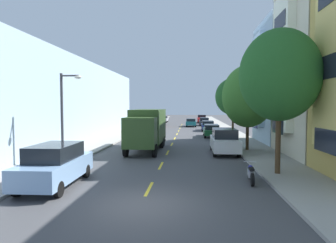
# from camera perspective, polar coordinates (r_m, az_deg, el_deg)

# --- Properties ---
(ground_plane) EXTENTS (160.00, 160.00, 0.00)m
(ground_plane) POSITION_cam_1_polar(r_m,az_deg,el_deg) (40.73, 2.00, -2.12)
(ground_plane) COLOR #424244
(sidewalk_left) EXTENTS (3.20, 120.00, 0.14)m
(sidewalk_left) POSITION_cam_1_polar(r_m,az_deg,el_deg) (39.71, -8.43, -2.18)
(sidewalk_left) COLOR #99968E
(sidewalk_left) RESTS_ON ground_plane
(sidewalk_right) EXTENTS (3.20, 120.00, 0.14)m
(sidewalk_right) POSITION_cam_1_polar(r_m,az_deg,el_deg) (39.04, 12.34, -2.31)
(sidewalk_right) COLOR #99968E
(sidewalk_right) RESTS_ON ground_plane
(lane_centerline_dashes) EXTENTS (0.14, 47.20, 0.01)m
(lane_centerline_dashes) POSITION_cam_1_polar(r_m,az_deg,el_deg) (35.26, 1.59, -2.91)
(lane_centerline_dashes) COLOR yellow
(lane_centerline_dashes) RESTS_ON ground_plane
(townhouse_third_powder_blue) EXTENTS (12.61, 7.45, 11.90)m
(townhouse_third_powder_blue) POSITION_cam_1_polar(r_m,az_deg,el_deg) (31.88, 28.37, 6.42)
(townhouse_third_powder_blue) COLOR #9EB7CC
(townhouse_third_powder_blue) RESTS_ON ground_plane
(apartment_block_opposite) EXTENTS (10.00, 36.00, 8.35)m
(apartment_block_opposite) POSITION_cam_1_polar(r_m,az_deg,el_deg) (34.26, -22.42, 3.67)
(apartment_block_opposite) COLOR #9EB7CC
(apartment_block_opposite) RESTS_ON ground_plane
(street_tree_nearest) EXTENTS (4.11, 4.11, 7.52)m
(street_tree_nearest) POSITION_cam_1_polar(r_m,az_deg,el_deg) (16.16, 21.17, 8.52)
(street_tree_nearest) COLOR #47331E
(street_tree_nearest) RESTS_ON sidewalk_right
(street_tree_second) EXTENTS (4.12, 4.12, 6.84)m
(street_tree_second) POSITION_cam_1_polar(r_m,az_deg,el_deg) (24.13, 15.53, 4.82)
(street_tree_second) COLOR #47331E
(street_tree_second) RESTS_ON sidewalk_right
(street_tree_third) EXTENTS (3.86, 3.86, 6.60)m
(street_tree_third) POSITION_cam_1_polar(r_m,az_deg,el_deg) (32.28, 12.76, 4.82)
(street_tree_third) COLOR #47331E
(street_tree_third) RESTS_ON sidewalk_right
(street_lamp) EXTENTS (1.35, 0.28, 5.55)m
(street_lamp) POSITION_cam_1_polar(r_m,az_deg,el_deg) (18.84, -19.77, 2.12)
(street_lamp) COLOR #38383D
(street_lamp) RESTS_ON sidewalk_left
(delivery_box_truck) EXTENTS (2.45, 7.79, 3.39)m
(delivery_box_truck) POSITION_cam_1_polar(r_m,az_deg,el_deg) (23.99, -4.15, -1.14)
(delivery_box_truck) COLOR #2D471E
(delivery_box_truck) RESTS_ON ground_plane
(parked_sedan_black) EXTENTS (1.91, 4.54, 1.43)m
(parked_sedan_black) POSITION_cam_1_polar(r_m,az_deg,el_deg) (57.93, -1.51, 0.17)
(parked_sedan_black) COLOR black
(parked_sedan_black) RESTS_ON ground_plane
(parked_sedan_silver) EXTENTS (1.91, 4.54, 1.43)m
(parked_sedan_silver) POSITION_cam_1_polar(r_m,az_deg,el_deg) (65.26, -0.88, 0.49)
(parked_sedan_silver) COLOR #B2B5BA
(parked_sedan_silver) RESTS_ON ground_plane
(parked_suv_white) EXTENTS (1.98, 4.81, 1.93)m
(parked_suv_white) POSITION_cam_1_polar(r_m,az_deg,el_deg) (22.80, 11.11, -3.77)
(parked_suv_white) COLOR silver
(parked_suv_white) RESTS_ON ground_plane
(parked_wagon_navy) EXTENTS (1.88, 4.72, 1.50)m
(parked_wagon_navy) POSITION_cam_1_polar(r_m,az_deg,el_deg) (43.31, 7.86, -0.77)
(parked_wagon_navy) COLOR navy
(parked_wagon_navy) RESTS_ON ground_plane
(parked_wagon_forest) EXTENTS (1.85, 4.71, 1.50)m
(parked_wagon_forest) POSITION_cam_1_polar(r_m,az_deg,el_deg) (34.75, 8.57, -1.71)
(parked_wagon_forest) COLOR #194C28
(parked_wagon_forest) RESTS_ON ground_plane
(parked_suv_sky) EXTENTS (2.06, 4.84, 1.93)m
(parked_suv_sky) POSITION_cam_1_polar(r_m,az_deg,el_deg) (14.34, -21.41, -7.96)
(parked_suv_sky) COLOR #7A9EC6
(parked_suv_sky) RESTS_ON ground_plane
(parked_wagon_charcoal) EXTENTS (1.91, 4.73, 1.50)m
(parked_wagon_charcoal) POSITION_cam_1_polar(r_m,az_deg,el_deg) (55.08, 7.17, 0.05)
(parked_wagon_charcoal) COLOR #333338
(parked_wagon_charcoal) RESTS_ON ground_plane
(parked_pickup_orange) EXTENTS (2.02, 5.31, 1.73)m
(parked_pickup_orange) POSITION_cam_1_polar(r_m,az_deg,el_deg) (50.31, -2.37, -0.18)
(parked_pickup_orange) COLOR orange
(parked_pickup_orange) RESTS_ON ground_plane
(parked_pickup_red) EXTENTS (2.04, 5.31, 1.73)m
(parked_pickup_red) POSITION_cam_1_polar(r_m,az_deg,el_deg) (63.85, 6.73, 0.49)
(parked_pickup_red) COLOR #AD1E1E
(parked_pickup_red) RESTS_ON ground_plane
(moving_teal_sedan) EXTENTS (1.80, 4.50, 1.43)m
(moving_teal_sedan) POSITION_cam_1_polar(r_m,az_deg,el_deg) (52.03, 4.56, -0.17)
(moving_teal_sedan) COLOR #195B60
(moving_teal_sedan) RESTS_ON ground_plane
(parked_motorcycle) EXTENTS (0.62, 2.05, 0.90)m
(parked_motorcycle) POSITION_cam_1_polar(r_m,az_deg,el_deg) (14.72, 16.08, -9.88)
(parked_motorcycle) COLOR black
(parked_motorcycle) RESTS_ON ground_plane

